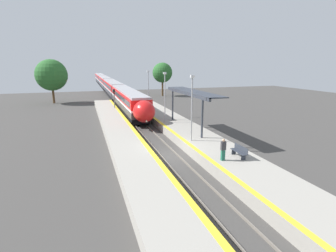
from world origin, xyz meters
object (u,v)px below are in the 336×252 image
Objects in this scene: platform_bench at (240,151)px; lamppost_near at (192,104)px; train at (109,85)px; person_waiting at (223,149)px; railway_signal at (114,99)px; lamppost_mid at (165,94)px; lamppost_far at (148,88)px.

lamppost_near is (-1.81, 5.24, 2.92)m from platform_bench.
person_waiting is (2.72, -59.39, -0.41)m from train.
railway_signal is (-2.13, -32.86, 0.24)m from train.
train is 15.52× the size of lamppost_mid.
person_waiting reaches higher than platform_bench.
lamppost_far is at bearing 90.00° from lamppost_mid.
train is 52.52× the size of platform_bench.
lamppost_near is at bearing -87.37° from train.
train is 56.18× the size of person_waiting.
train is at bearing 92.62° from person_waiting.
lamppost_far reaches higher than train.
lamppost_near reaches higher than person_waiting.
platform_bench is 0.30× the size of lamppost_mid.
lamppost_near is 1.00× the size of lamppost_far.
lamppost_mid is at bearing 90.00° from lamppost_near.
platform_bench is 6.27m from lamppost_near.
lamppost_near and lamppost_far have the same top height.
lamppost_mid is at bearing -90.00° from lamppost_far.
railway_signal is 0.65× the size of lamppost_far.
person_waiting is 26.98m from railway_signal.
railway_signal is 13.69m from lamppost_mid.
lamppost_near is at bearing -90.00° from lamppost_mid.
platform_bench is at bearing -76.27° from railway_signal.
train is 32.93m from railway_signal.
railway_signal reaches higher than platform_bench.
train is at bearing 93.11° from lamppost_mid.
railway_signal is at bearing 109.90° from lamppost_mid.
person_waiting is 0.28× the size of lamppost_mid.
train is 59.46m from person_waiting.
lamppost_near is at bearing -90.00° from lamppost_far.
lamppost_mid reaches higher than person_waiting.
lamppost_near is (2.48, -53.91, 2.13)m from train.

